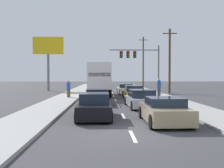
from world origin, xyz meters
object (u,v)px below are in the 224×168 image
(car_maroon, at_px, (97,97))
(utility_pole_mid, at_px, (170,60))
(pedestrian_near_corner, at_px, (159,88))
(car_yellow, at_px, (134,93))
(utility_pole_far, at_px, (143,61))
(car_black, at_px, (95,107))
(car_tan, at_px, (164,111))
(roadside_billboard, at_px, (48,52))
(box_truck, at_px, (99,78))
(traffic_signal_mast, at_px, (136,57))
(car_white, at_px, (126,89))
(car_silver, at_px, (141,99))
(pedestrian_mid_block, at_px, (69,89))

(car_maroon, height_order, utility_pole_mid, utility_pole_mid)
(pedestrian_near_corner, bearing_deg, car_yellow, -169.14)
(utility_pole_mid, height_order, utility_pole_far, utility_pole_far)
(car_black, height_order, car_tan, car_black)
(car_tan, distance_m, pedestrian_near_corner, 14.61)
(utility_pole_mid, xyz_separation_m, roadside_billboard, (-16.76, 6.67, 1.61))
(box_truck, xyz_separation_m, traffic_signal_mast, (5.14, 8.33, 2.86))
(car_white, height_order, car_tan, car_white)
(car_silver, xyz_separation_m, pedestrian_near_corner, (2.96, 7.97, 0.47))
(car_yellow, xyz_separation_m, pedestrian_mid_block, (-6.48, -0.05, 0.40))
(car_maroon, xyz_separation_m, utility_pole_far, (8.44, 32.01, 4.59))
(car_silver, bearing_deg, car_yellow, 87.59)
(box_truck, relative_size, car_black, 2.11)
(car_maroon, bearing_deg, pedestrian_mid_block, 119.22)
(roadside_billboard, bearing_deg, car_black, -73.26)
(utility_pole_mid, xyz_separation_m, pedestrian_near_corner, (-2.76, -6.80, -3.20))
(car_yellow, distance_m, pedestrian_near_corner, 2.73)
(car_silver, bearing_deg, car_black, -123.57)
(car_black, distance_m, roadside_billboard, 27.87)
(utility_pole_mid, bearing_deg, utility_pole_far, 91.49)
(car_silver, bearing_deg, traffic_signal_mast, 84.21)
(car_maroon, relative_size, pedestrian_near_corner, 2.19)
(car_maroon, xyz_separation_m, utility_pole_mid, (8.94, 12.60, 3.70))
(car_white, bearing_deg, utility_pole_far, 75.71)
(traffic_signal_mast, xyz_separation_m, pedestrian_near_corner, (1.03, -10.98, -3.84))
(car_black, relative_size, pedestrian_mid_block, 2.51)
(car_tan, bearing_deg, car_black, 154.78)
(car_silver, height_order, roadside_billboard, roadside_billboard)
(car_black, distance_m, traffic_signal_mast, 24.64)
(utility_pole_mid, xyz_separation_m, utility_pole_far, (-0.51, 19.42, 0.89))
(car_silver, bearing_deg, pedestrian_mid_block, 129.70)
(roadside_billboard, bearing_deg, utility_pole_mid, -21.69)
(car_white, relative_size, car_tan, 1.03)
(box_truck, xyz_separation_m, car_silver, (3.22, -10.63, -1.45))
(car_silver, xyz_separation_m, traffic_signal_mast, (1.92, 18.95, 4.32))
(box_truck, distance_m, roadside_billboard, 13.89)
(box_truck, xyz_separation_m, roadside_billboard, (-7.83, 10.81, 3.83))
(car_white, xyz_separation_m, car_silver, (-0.02, -13.83, 0.02))
(car_maroon, height_order, car_tan, car_tan)
(car_black, distance_m, pedestrian_mid_block, 12.56)
(car_maroon, xyz_separation_m, car_yellow, (3.54, 5.29, 0.02))
(car_maroon, height_order, car_silver, car_silver)
(car_maroon, relative_size, car_yellow, 0.88)
(traffic_signal_mast, bearing_deg, car_silver, -95.79)
(car_yellow, height_order, utility_pole_mid, utility_pole_mid)
(car_tan, distance_m, traffic_signal_mast, 25.75)
(car_white, xyz_separation_m, utility_pole_far, (5.19, 20.36, 4.58))
(car_maroon, relative_size, car_silver, 0.87)
(traffic_signal_mast, bearing_deg, utility_pole_mid, -47.78)
(car_black, xyz_separation_m, roadside_billboard, (-7.88, 26.21, 5.27))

